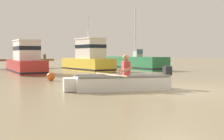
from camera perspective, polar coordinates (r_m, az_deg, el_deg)
The scene contains 6 objects.
ground_plane at distance 9.94m, azimuth 11.90°, elevation -3.87°, with size 120.00×120.00×0.00m, color #7A6B4C.
rowboat_with_person at distance 9.82m, azimuth 1.47°, elevation -2.42°, with size 3.69×2.18×1.19m.
moored_boat_red at distance 19.29m, azimuth -16.47°, elevation 1.69°, with size 1.76×5.63×2.07m.
moored_boat_yellow at distance 20.88m, azimuth -4.61°, elevation 2.16°, with size 2.25×5.07×3.81m.
moored_boat_green at distance 23.27m, azimuth 4.31°, elevation 1.35°, with size 1.85×6.83×4.91m.
mooring_buoy at distance 13.47m, azimuth -11.81°, elevation -1.24°, with size 0.38×0.38×0.38m, color #E55919.
Camera 1 is at (-6.41, -7.49, 1.20)m, focal length 46.99 mm.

